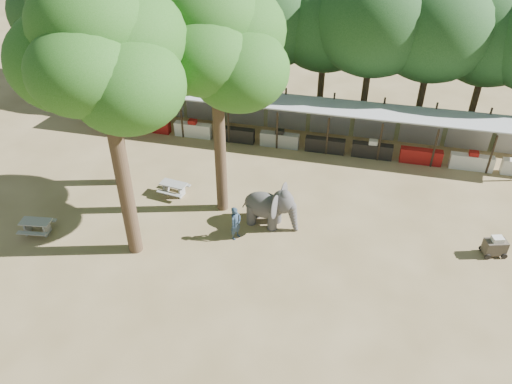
% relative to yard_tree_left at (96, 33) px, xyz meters
% --- Properties ---
extents(ground, '(100.00, 100.00, 0.00)m').
position_rel_yard_tree_left_xyz_m(ground, '(9.13, -7.19, -8.20)').
color(ground, brown).
rests_on(ground, ground).
extents(vendor_stalls, '(28.00, 2.99, 2.80)m').
position_rel_yard_tree_left_xyz_m(vendor_stalls, '(9.13, 6.65, -7.02)').
color(vendor_stalls, '#A3A6AB').
rests_on(vendor_stalls, ground).
extents(yard_tree_left, '(7.10, 6.90, 11.02)m').
position_rel_yard_tree_left_xyz_m(yard_tree_left, '(0.00, 0.00, 0.00)').
color(yard_tree_left, '#332316').
rests_on(yard_tree_left, ground).
extents(yard_tree_center, '(7.10, 6.90, 12.04)m').
position_rel_yard_tree_left_xyz_m(yard_tree_center, '(3.00, -5.00, 1.01)').
color(yard_tree_center, '#332316').
rests_on(yard_tree_center, ground).
extents(yard_tree_back, '(7.10, 6.90, 11.36)m').
position_rel_yard_tree_left_xyz_m(yard_tree_back, '(6.00, -1.00, 0.34)').
color(yard_tree_back, '#332316').
rests_on(yard_tree_back, ground).
extents(backdrop_trees, '(46.46, 5.95, 8.33)m').
position_rel_yard_tree_left_xyz_m(backdrop_trees, '(9.13, 11.81, -2.69)').
color(backdrop_trees, '#332316').
rests_on(backdrop_trees, ground).
extents(elephant, '(2.90, 2.17, 2.17)m').
position_rel_yard_tree_left_xyz_m(elephant, '(8.79, -1.91, -7.12)').
color(elephant, '#3B3939').
rests_on(elephant, ground).
extents(handler, '(0.64, 0.74, 1.74)m').
position_rel_yard_tree_left_xyz_m(handler, '(7.43, -3.31, -7.33)').
color(handler, '#26384C').
rests_on(handler, ground).
extents(picnic_table_near, '(1.59, 1.47, 0.72)m').
position_rel_yard_tree_left_xyz_m(picnic_table_near, '(-1.93, -5.19, -7.73)').
color(picnic_table_near, gray).
rests_on(picnic_table_near, ground).
extents(picnic_table_far, '(1.57, 1.45, 0.70)m').
position_rel_yard_tree_left_xyz_m(picnic_table_far, '(3.28, -0.64, -7.74)').
color(picnic_table_far, gray).
rests_on(picnic_table_far, ground).
extents(cart_back, '(1.20, 0.96, 1.03)m').
position_rel_yard_tree_left_xyz_m(cart_back, '(19.14, -1.75, -7.69)').
color(cart_back, '#393026').
rests_on(cart_back, ground).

